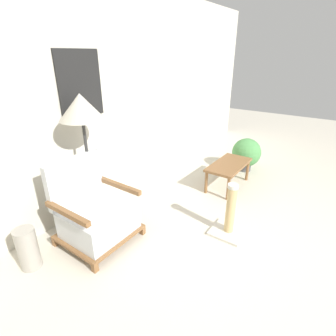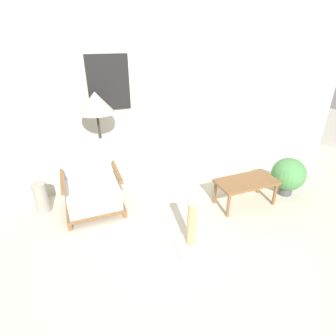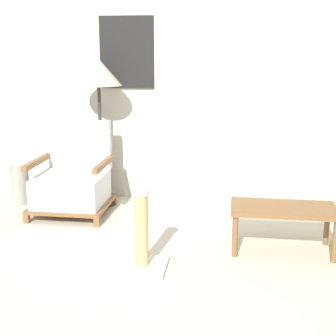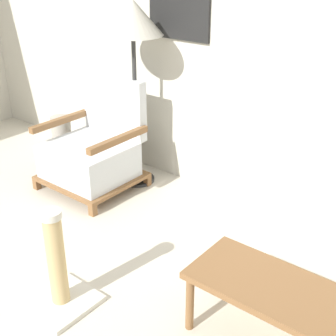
# 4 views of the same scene
# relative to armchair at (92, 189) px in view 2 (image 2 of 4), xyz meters

# --- Properties ---
(ground_plane) EXTENTS (14.00, 14.00, 0.00)m
(ground_plane) POSITION_rel_armchair_xyz_m (0.81, -1.55, -0.31)
(ground_plane) COLOR beige
(wall_back) EXTENTS (8.00, 0.09, 2.70)m
(wall_back) POSITION_rel_armchair_xyz_m (0.81, 0.60, 1.04)
(wall_back) COLOR beige
(wall_back) RESTS_ON ground_plane
(armchair) EXTENTS (0.73, 0.68, 0.89)m
(armchair) POSITION_rel_armchair_xyz_m (0.00, 0.00, 0.00)
(armchair) COLOR brown
(armchair) RESTS_ON ground_plane
(floor_lamp) EXTENTS (0.46, 0.46, 1.50)m
(floor_lamp) POSITION_rel_armchair_xyz_m (0.21, 0.29, 0.99)
(floor_lamp) COLOR #2D2D2D
(floor_lamp) RESTS_ON ground_plane
(coffee_table) EXTENTS (0.83, 0.42, 0.37)m
(coffee_table) POSITION_rel_armchair_xyz_m (1.97, -0.65, 0.01)
(coffee_table) COLOR brown
(coffee_table) RESTS_ON ground_plane
(vase) EXTENTS (0.18, 0.18, 0.42)m
(vase) POSITION_rel_armchair_xyz_m (-0.64, 0.19, -0.10)
(vase) COLOR #9E998E
(vase) RESTS_ON ground_plane
(potted_plant) EXTENTS (0.48, 0.48, 0.57)m
(potted_plant) POSITION_rel_armchair_xyz_m (2.70, -0.66, 0.00)
(potted_plant) COLOR #4C4C51
(potted_plant) RESTS_ON ground_plane
(scratching_post) EXTENTS (0.36, 0.36, 0.61)m
(scratching_post) POSITION_rel_armchair_xyz_m (0.91, -1.13, -0.11)
(scratching_post) COLOR beige
(scratching_post) RESTS_ON ground_plane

